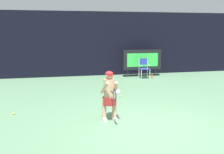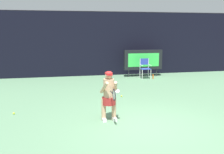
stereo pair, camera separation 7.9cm
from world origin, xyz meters
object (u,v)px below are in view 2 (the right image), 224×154
at_px(tennis_player, 109,94).
at_px(tennis_ball_spare, 14,113).
at_px(tennis_racket, 114,95).
at_px(tennis_ball_loose, 122,96).
at_px(umpire_chair, 145,67).
at_px(scoreboard, 143,60).
at_px(water_bottle, 153,77).

height_order(tennis_player, tennis_ball_spare, tennis_player).
height_order(tennis_racket, tennis_ball_loose, tennis_racket).
bearing_deg(umpire_chair, scoreboard, 81.38).
bearing_deg(tennis_ball_loose, water_bottle, 52.97).
bearing_deg(water_bottle, tennis_ball_loose, -127.03).
bearing_deg(tennis_ball_loose, tennis_racket, -107.47).
distance_m(umpire_chair, tennis_player, 7.00).
xyz_separation_m(scoreboard, tennis_ball_spare, (-6.11, -5.70, -0.91)).
relative_size(scoreboard, tennis_racket, 3.65).
distance_m(umpire_chair, tennis_ball_loose, 4.32).
relative_size(umpire_chair, tennis_racket, 1.79).
relative_size(umpire_chair, water_bottle, 4.08).
xyz_separation_m(scoreboard, tennis_racket, (-3.32, -7.48, -0.03)).
height_order(umpire_chair, tennis_player, tennis_player).
distance_m(scoreboard, tennis_ball_loose, 4.96).
relative_size(tennis_player, tennis_ball_spare, 21.13).
height_order(umpire_chair, water_bottle, umpire_chair).
distance_m(umpire_chair, water_bottle, 0.67).
distance_m(water_bottle, tennis_racket, 7.61).
bearing_deg(scoreboard, water_bottle, -69.79).
distance_m(water_bottle, tennis_player, 7.05).
height_order(scoreboard, tennis_ball_loose, scoreboard).
relative_size(water_bottle, tennis_player, 0.18).
height_order(umpire_chair, tennis_ball_spare, umpire_chair).
xyz_separation_m(tennis_player, tennis_ball_spare, (-2.79, 1.14, -0.74)).
relative_size(umpire_chair, tennis_ball_loose, 15.88).
bearing_deg(tennis_ball_spare, tennis_player, -22.18).
bearing_deg(umpire_chair, tennis_ball_spare, -139.85).
relative_size(scoreboard, tennis_ball_spare, 32.35).
bearing_deg(tennis_player, tennis_ball_spare, 157.82).
relative_size(tennis_racket, tennis_ball_spare, 8.85).
bearing_deg(tennis_racket, umpire_chair, 48.76).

